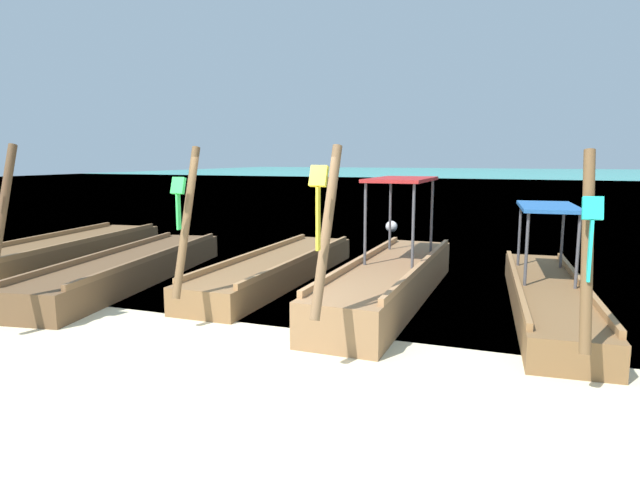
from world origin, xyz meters
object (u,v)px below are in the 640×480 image
longtail_boat_violet_ribbon (60,255)px  longtail_boat_turquoise_ribbon (548,294)px  longtail_boat_green_ribbon (277,269)px  mooring_buoy_near (391,227)px  longtail_boat_red_ribbon (130,269)px  longtail_boat_yellow_ribbon (390,279)px

longtail_boat_violet_ribbon → longtail_boat_turquoise_ribbon: size_ratio=1.06×
longtail_boat_green_ribbon → mooring_buoy_near: longtail_boat_green_ribbon is taller
longtail_boat_red_ribbon → longtail_boat_turquoise_ribbon: 7.83m
longtail_boat_green_ribbon → longtail_boat_turquoise_ribbon: longtail_boat_green_ribbon is taller
longtail_boat_yellow_ribbon → mooring_buoy_near: longtail_boat_yellow_ribbon is taller
longtail_boat_yellow_ribbon → mooring_buoy_near: size_ratio=16.74×
longtail_boat_yellow_ribbon → longtail_boat_turquoise_ribbon: longtail_boat_yellow_ribbon is taller
longtail_boat_green_ribbon → longtail_boat_yellow_ribbon: (2.50, -0.72, 0.13)m
longtail_boat_red_ribbon → longtail_boat_green_ribbon: size_ratio=1.05×
longtail_boat_turquoise_ribbon → longtail_boat_green_ribbon: bearing=174.1°
longtail_boat_red_ribbon → longtail_boat_green_ribbon: bearing=22.4°
longtail_boat_violet_ribbon → longtail_boat_yellow_ribbon: longtail_boat_violet_ribbon is taller
longtail_boat_violet_ribbon → longtail_boat_green_ribbon: size_ratio=1.02×
longtail_boat_turquoise_ribbon → mooring_buoy_near: (-4.56, 8.46, -0.10)m
longtail_boat_red_ribbon → longtail_boat_yellow_ribbon: (5.24, 0.41, 0.11)m
longtail_boat_violet_ribbon → mooring_buoy_near: 10.21m
longtail_boat_violet_ribbon → longtail_boat_yellow_ribbon: bearing=-0.7°
mooring_buoy_near → longtail_boat_violet_ribbon: bearing=-123.1°
longtail_boat_red_ribbon → longtail_boat_turquoise_ribbon: size_ratio=1.09×
mooring_buoy_near → longtail_boat_red_ribbon: bearing=-109.7°
longtail_boat_green_ribbon → longtail_boat_turquoise_ribbon: 5.10m
longtail_boat_red_ribbon → longtail_boat_yellow_ribbon: size_ratio=1.05×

